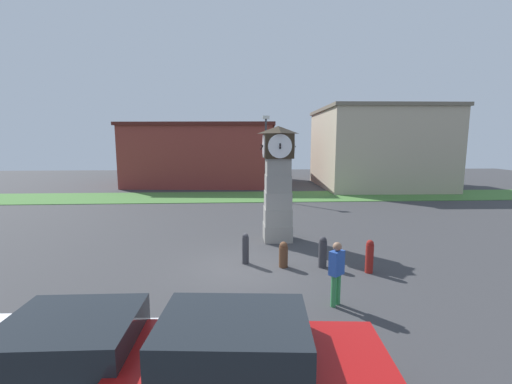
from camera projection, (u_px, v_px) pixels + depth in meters
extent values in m
plane|color=#38383A|center=(243.00, 267.00, 11.89)|extent=(83.06, 83.06, 0.00)
cube|color=gray|center=(277.00, 232.00, 15.20)|extent=(1.22, 1.22, 0.73)
cube|color=gray|center=(277.00, 216.00, 15.09)|extent=(1.17, 1.17, 0.73)
cube|color=gray|center=(278.00, 200.00, 14.99)|extent=(1.12, 1.12, 0.73)
cube|color=gray|center=(278.00, 183.00, 14.88)|extent=(1.07, 1.07, 0.73)
cube|color=gray|center=(278.00, 167.00, 14.77)|extent=(1.03, 1.03, 0.73)
cube|color=#2D2316|center=(278.00, 146.00, 14.64)|extent=(1.21, 1.21, 1.04)
cylinder|color=white|center=(276.00, 146.00, 15.26)|extent=(0.99, 0.04, 0.99)
cube|color=black|center=(276.00, 146.00, 15.29)|extent=(0.06, 0.07, 0.23)
cube|color=black|center=(276.00, 146.00, 15.29)|extent=(0.04, 0.33, 0.25)
cylinder|color=white|center=(280.00, 146.00, 14.03)|extent=(0.99, 0.04, 0.99)
cube|color=black|center=(280.00, 146.00, 14.00)|extent=(0.06, 0.08, 0.23)
cube|color=black|center=(280.00, 146.00, 14.00)|extent=(0.04, 0.36, 0.19)
cylinder|color=white|center=(293.00, 146.00, 14.68)|extent=(0.04, 0.99, 0.99)
cube|color=black|center=(293.00, 146.00, 14.68)|extent=(0.22, 0.06, 0.11)
cube|color=black|center=(293.00, 146.00, 14.68)|extent=(0.11, 0.04, 0.37)
cylinder|color=white|center=(264.00, 146.00, 14.61)|extent=(0.04, 0.99, 0.99)
cube|color=black|center=(263.00, 146.00, 14.61)|extent=(0.22, 0.06, 0.14)
cube|color=black|center=(263.00, 146.00, 14.61)|extent=(0.24, 0.04, 0.33)
pyramid|color=#2D2316|center=(278.00, 130.00, 14.54)|extent=(1.27, 1.27, 0.32)
cylinder|color=maroon|center=(369.00, 259.00, 11.37)|extent=(0.26, 0.26, 0.97)
sphere|color=maroon|center=(370.00, 243.00, 11.30)|extent=(0.23, 0.23, 0.23)
cylinder|color=#333338|center=(323.00, 254.00, 11.87)|extent=(0.29, 0.29, 0.92)
sphere|color=#333338|center=(323.00, 240.00, 11.79)|extent=(0.26, 0.26, 0.26)
cylinder|color=brown|center=(283.00, 257.00, 11.89)|extent=(0.31, 0.31, 0.72)
sphere|color=brown|center=(284.00, 246.00, 11.83)|extent=(0.28, 0.28, 0.28)
cylinder|color=#333338|center=(245.00, 250.00, 12.21)|extent=(0.24, 0.24, 0.98)
sphere|color=#333338|center=(245.00, 236.00, 12.14)|extent=(0.22, 0.22, 0.22)
cylinder|color=black|center=(17.00, 346.00, 6.78)|extent=(0.65, 0.24, 0.64)
cube|color=silver|center=(91.00, 366.00, 5.77)|extent=(3.86, 2.01, 0.64)
cube|color=#1E2328|center=(71.00, 334.00, 5.67)|extent=(2.13, 1.84, 0.55)
cylinder|color=black|center=(174.00, 346.00, 6.78)|extent=(0.64, 0.23, 0.64)
cylinder|color=black|center=(51.00, 349.00, 6.68)|extent=(0.64, 0.23, 0.64)
cube|color=#A51111|center=(254.00, 373.00, 5.52)|extent=(4.42, 2.24, 0.76)
cube|color=#1E2328|center=(234.00, 334.00, 5.42)|extent=(2.48, 1.94, 0.57)
cylinder|color=black|center=(326.00, 357.00, 6.43)|extent=(0.66, 0.27, 0.64)
cylinder|color=black|center=(186.00, 355.00, 6.49)|extent=(0.66, 0.27, 0.64)
cylinder|color=#338C4C|center=(334.00, 291.00, 9.02)|extent=(0.14, 0.14, 0.86)
cylinder|color=#338C4C|center=(338.00, 289.00, 9.16)|extent=(0.14, 0.14, 0.86)
cube|color=#264CA5|center=(337.00, 263.00, 8.98)|extent=(0.46, 0.44, 0.65)
sphere|color=#8C664C|center=(337.00, 247.00, 8.91)|extent=(0.23, 0.23, 0.23)
cylinder|color=#333338|center=(266.00, 160.00, 25.40)|extent=(0.14, 0.14, 5.96)
cube|color=silver|center=(266.00, 117.00, 24.95)|extent=(0.50, 0.24, 0.24)
cube|color=maroon|center=(205.00, 155.00, 36.12)|extent=(14.94, 12.64, 5.76)
cube|color=#4F1E1B|center=(205.00, 126.00, 35.67)|extent=(15.39, 13.02, 0.30)
cube|color=#B7A88E|center=(376.00, 150.00, 32.74)|extent=(10.97, 11.15, 7.13)
cube|color=#6E6455|center=(378.00, 110.00, 32.20)|extent=(11.30, 11.48, 0.30)
cube|color=#477A38|center=(238.00, 197.00, 26.92)|extent=(49.83, 5.19, 0.04)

